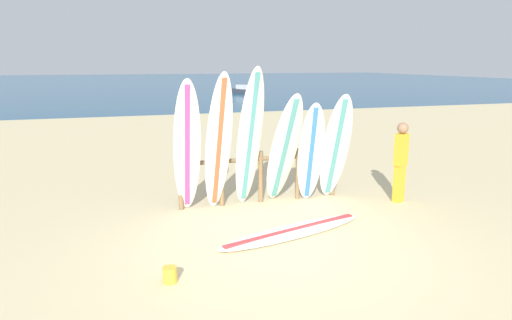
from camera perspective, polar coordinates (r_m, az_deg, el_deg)
The scene contains 13 objects.
ground_plane at distance 6.52m, azimuth 3.40°, elevation -11.89°, with size 120.00×120.00×0.00m, color beige.
ocean_water at distance 63.65m, azimuth -15.74°, elevation 9.36°, with size 120.00×80.00×0.01m, color navy.
surfboard_rack at distance 8.70m, azimuth 0.59°, elevation -1.36°, with size 3.17×0.09×1.00m.
surfboard_leaning_far_left at distance 7.95m, azimuth -8.62°, elevation 1.54°, with size 0.52×0.81×2.41m.
surfboard_leaning_left at distance 7.99m, azimuth -4.71°, elevation 2.08°, with size 0.56×0.81×2.52m.
surfboard_leaning_center_left at distance 8.23m, azimuth -0.81°, elevation 2.71°, with size 0.60×0.79×2.60m.
surfboard_leaning_center at distance 8.36m, azimuth 3.52°, elevation 1.27°, with size 0.62×1.09×2.15m.
surfboard_leaning_center_right at distance 8.56m, azimuth 6.89°, elevation 0.83°, with size 0.62×0.80×1.97m.
surfboard_leaning_right at distance 8.74m, azimuth 9.95°, elevation 1.48°, with size 0.65×1.00×2.12m.
surfboard_lying_on_sand at distance 7.31m, azimuth 4.65°, elevation -8.89°, with size 2.78×1.29×0.08m.
beachgoer_standing at distance 9.09m, azimuth 17.67°, elevation 0.14°, with size 0.29×0.23×1.55m.
small_boat_offshore at distance 39.79m, azimuth -1.70°, elevation 8.73°, with size 2.08×3.19×0.71m.
sand_bucket at distance 5.86m, azimuth -10.72°, elevation -13.94°, with size 0.18×0.18×0.20m, color gold.
Camera 1 is at (-2.15, -5.56, 2.66)m, focal length 31.94 mm.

